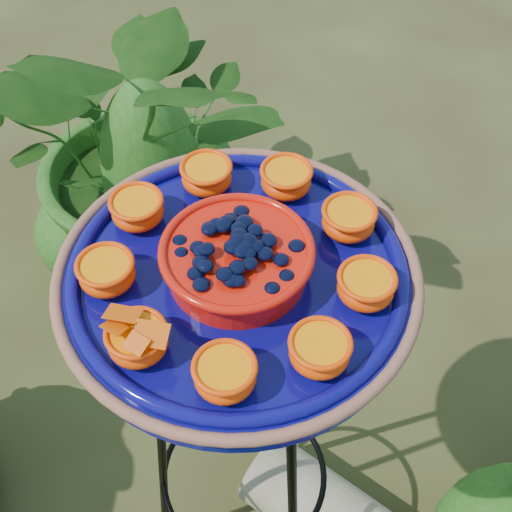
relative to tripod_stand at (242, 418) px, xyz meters
name	(u,v)px	position (x,y,z in m)	size (l,w,h in m)	color
tripod_stand	(242,418)	(0.00, 0.00, 0.00)	(0.42, 0.42, 0.94)	black
feeder_dish	(237,274)	(0.00, 0.00, 0.41)	(0.59, 0.59, 0.11)	#0A0863
shrub_back_left	(149,146)	(-0.75, 0.50, -0.11)	(0.83, 0.72, 0.93)	#1C4B14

